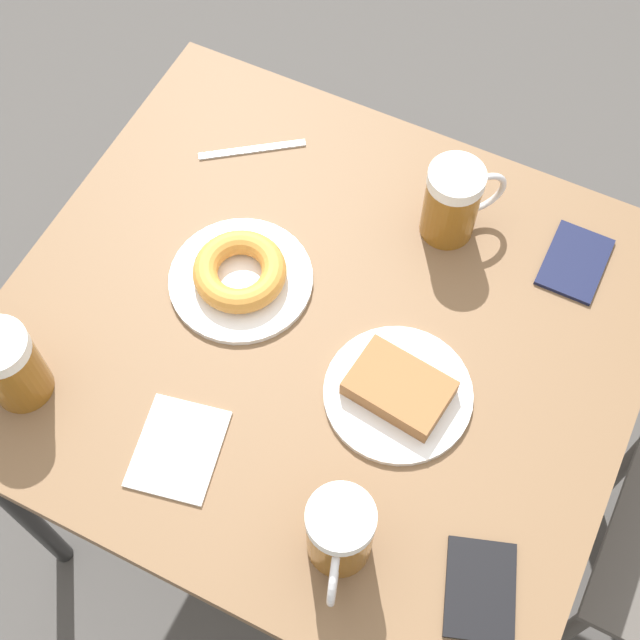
{
  "coord_description": "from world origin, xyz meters",
  "views": [
    {
      "loc": [
        0.55,
        0.27,
        1.9
      ],
      "look_at": [
        0.0,
        0.0,
        0.76
      ],
      "focal_mm": 50.0,
      "sensor_mm": 36.0,
      "label": 1
    }
  ],
  "objects_px": {
    "beer_mug_left": "(340,534)",
    "fork": "(252,150)",
    "plate_with_donut": "(240,274)",
    "plate_with_cake": "(399,391)",
    "beer_mug_right": "(454,201)",
    "passport_near_edge": "(575,262)",
    "napkin_folded": "(178,449)",
    "passport_far_edge": "(480,590)",
    "beer_mug_center": "(8,364)"
  },
  "relations": [
    {
      "from": "napkin_folded",
      "to": "fork",
      "type": "height_order",
      "value": "same"
    },
    {
      "from": "beer_mug_left",
      "to": "beer_mug_center",
      "type": "relative_size",
      "value": 1.0
    },
    {
      "from": "beer_mug_center",
      "to": "fork",
      "type": "relative_size",
      "value": 0.91
    },
    {
      "from": "passport_near_edge",
      "to": "passport_far_edge",
      "type": "relative_size",
      "value": 0.86
    },
    {
      "from": "plate_with_cake",
      "to": "beer_mug_left",
      "type": "bearing_deg",
      "value": 4.38
    },
    {
      "from": "beer_mug_right",
      "to": "fork",
      "type": "distance_m",
      "value": 0.35
    },
    {
      "from": "plate_with_donut",
      "to": "napkin_folded",
      "type": "xyz_separation_m",
      "value": [
        0.27,
        0.05,
        -0.02
      ]
    },
    {
      "from": "beer_mug_right",
      "to": "passport_far_edge",
      "type": "height_order",
      "value": "beer_mug_right"
    },
    {
      "from": "beer_mug_center",
      "to": "napkin_folded",
      "type": "relative_size",
      "value": 0.87
    },
    {
      "from": "plate_with_cake",
      "to": "beer_mug_right",
      "type": "relative_size",
      "value": 1.54
    },
    {
      "from": "plate_with_cake",
      "to": "beer_mug_center",
      "type": "relative_size",
      "value": 1.54
    },
    {
      "from": "plate_with_cake",
      "to": "plate_with_donut",
      "type": "relative_size",
      "value": 0.97
    },
    {
      "from": "plate_with_cake",
      "to": "fork",
      "type": "height_order",
      "value": "plate_with_cake"
    },
    {
      "from": "beer_mug_left",
      "to": "passport_near_edge",
      "type": "distance_m",
      "value": 0.57
    },
    {
      "from": "plate_with_cake",
      "to": "beer_mug_left",
      "type": "distance_m",
      "value": 0.24
    },
    {
      "from": "plate_with_cake",
      "to": "beer_mug_right",
      "type": "height_order",
      "value": "beer_mug_right"
    },
    {
      "from": "plate_with_donut",
      "to": "napkin_folded",
      "type": "relative_size",
      "value": 1.38
    },
    {
      "from": "plate_with_cake",
      "to": "plate_with_donut",
      "type": "bearing_deg",
      "value": -103.25
    },
    {
      "from": "plate_with_cake",
      "to": "fork",
      "type": "xyz_separation_m",
      "value": [
        -0.3,
        -0.39,
        -0.01
      ]
    },
    {
      "from": "beer_mug_right",
      "to": "napkin_folded",
      "type": "xyz_separation_m",
      "value": [
        0.5,
        -0.19,
        -0.07
      ]
    },
    {
      "from": "plate_with_cake",
      "to": "beer_mug_center",
      "type": "height_order",
      "value": "beer_mug_center"
    },
    {
      "from": "beer_mug_right",
      "to": "napkin_folded",
      "type": "distance_m",
      "value": 0.54
    },
    {
      "from": "fork",
      "to": "beer_mug_right",
      "type": "bearing_deg",
      "value": 89.84
    },
    {
      "from": "fork",
      "to": "plate_with_donut",
      "type": "bearing_deg",
      "value": 24.26
    },
    {
      "from": "beer_mug_left",
      "to": "passport_far_edge",
      "type": "xyz_separation_m",
      "value": [
        -0.03,
        0.18,
        -0.07
      ]
    },
    {
      "from": "plate_with_donut",
      "to": "napkin_folded",
      "type": "distance_m",
      "value": 0.28
    },
    {
      "from": "plate_with_cake",
      "to": "passport_far_edge",
      "type": "height_order",
      "value": "plate_with_cake"
    },
    {
      "from": "beer_mug_right",
      "to": "fork",
      "type": "height_order",
      "value": "beer_mug_right"
    },
    {
      "from": "fork",
      "to": "passport_far_edge",
      "type": "bearing_deg",
      "value": 49.99
    },
    {
      "from": "passport_near_edge",
      "to": "plate_with_cake",
      "type": "bearing_deg",
      "value": -25.79
    },
    {
      "from": "plate_with_donut",
      "to": "beer_mug_right",
      "type": "height_order",
      "value": "beer_mug_right"
    },
    {
      "from": "beer_mug_left",
      "to": "passport_near_edge",
      "type": "relative_size",
      "value": 1.08
    },
    {
      "from": "passport_near_edge",
      "to": "plate_with_donut",
      "type": "bearing_deg",
      "value": -60.33
    },
    {
      "from": "beer_mug_left",
      "to": "fork",
      "type": "distance_m",
      "value": 0.67
    },
    {
      "from": "napkin_folded",
      "to": "fork",
      "type": "xyz_separation_m",
      "value": [
        -0.5,
        -0.15,
        -0.0
      ]
    },
    {
      "from": "plate_with_cake",
      "to": "napkin_folded",
      "type": "height_order",
      "value": "plate_with_cake"
    },
    {
      "from": "plate_with_donut",
      "to": "napkin_folded",
      "type": "bearing_deg",
      "value": 10.5
    },
    {
      "from": "beer_mug_left",
      "to": "plate_with_donut",
      "type": "bearing_deg",
      "value": -134.4
    },
    {
      "from": "beer_mug_left",
      "to": "napkin_folded",
      "type": "bearing_deg",
      "value": -95.8
    },
    {
      "from": "napkin_folded",
      "to": "passport_near_edge",
      "type": "distance_m",
      "value": 0.66
    },
    {
      "from": "plate_with_donut",
      "to": "passport_near_edge",
      "type": "distance_m",
      "value": 0.51
    },
    {
      "from": "beer_mug_left",
      "to": "fork",
      "type": "bearing_deg",
      "value": -142.26
    },
    {
      "from": "beer_mug_left",
      "to": "fork",
      "type": "relative_size",
      "value": 0.91
    },
    {
      "from": "beer_mug_center",
      "to": "passport_far_edge",
      "type": "relative_size",
      "value": 0.93
    },
    {
      "from": "plate_with_donut",
      "to": "fork",
      "type": "relative_size",
      "value": 1.45
    },
    {
      "from": "plate_with_cake",
      "to": "napkin_folded",
      "type": "distance_m",
      "value": 0.31
    },
    {
      "from": "plate_with_cake",
      "to": "plate_with_donut",
      "type": "xyz_separation_m",
      "value": [
        -0.07,
        -0.29,
        0.0
      ]
    },
    {
      "from": "beer_mug_center",
      "to": "beer_mug_left",
      "type": "bearing_deg",
      "value": 88.62
    },
    {
      "from": "plate_with_donut",
      "to": "passport_near_edge",
      "type": "relative_size",
      "value": 1.72
    },
    {
      "from": "beer_mug_left",
      "to": "fork",
      "type": "xyz_separation_m",
      "value": [
        -0.53,
        -0.41,
        -0.07
      ]
    }
  ]
}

